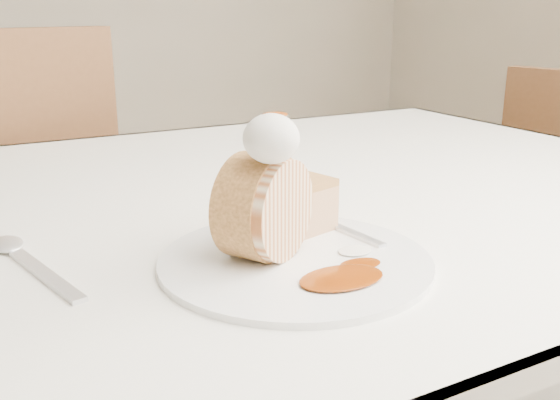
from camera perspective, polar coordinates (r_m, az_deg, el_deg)
table at (r=0.79m, az=-6.14°, el=-5.91°), size 1.40×0.90×0.75m
chair_end at (r=1.52m, az=23.58°, el=-3.28°), size 0.47×0.47×0.84m
plate at (r=0.56m, az=1.40°, el=-5.57°), size 0.30×0.30×0.01m
roulade_slice at (r=0.55m, az=-1.45°, el=-0.69°), size 0.10×0.09×0.09m
cake_chunk at (r=0.62m, az=2.02°, el=-0.70°), size 0.06×0.06×0.05m
whipped_cream at (r=0.51m, az=-0.81°, el=5.63°), size 0.05×0.05×0.04m
caramel_drizzle at (r=0.52m, az=-0.51°, el=8.37°), size 0.02×0.02×0.01m
caramel_pool at (r=0.52m, az=5.65°, el=-7.08°), size 0.09×0.07×0.00m
fork at (r=0.62m, az=6.06°, el=-2.79°), size 0.04×0.15×0.00m
spoon at (r=0.57m, az=-20.68°, el=-6.40°), size 0.06×0.17×0.00m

